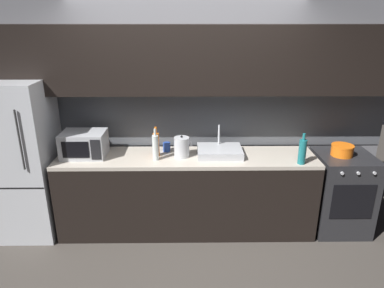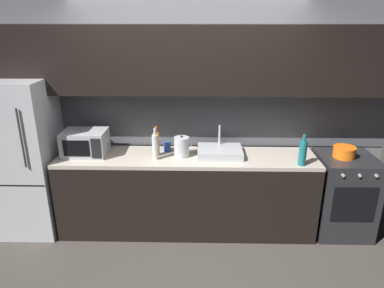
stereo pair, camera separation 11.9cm
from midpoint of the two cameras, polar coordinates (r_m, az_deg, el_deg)
name	(u,v)px [view 1 (the left image)]	position (r m, az deg, el deg)	size (l,w,h in m)	color
ground_plane	(187,282)	(3.49, -1.89, -21.59)	(10.00, 10.00, 0.00)	#3D3833
back_wall	(186,91)	(3.89, -1.80, 8.60)	(4.54, 0.44, 2.50)	slate
counter_run	(187,193)	(3.98, -1.71, -8.01)	(2.80, 0.60, 0.90)	black
refrigerator	(22,160)	(4.23, -26.68, -2.33)	(0.68, 0.69, 1.73)	#B7BABF
oven_range	(340,192)	(4.31, 22.31, -7.30)	(0.60, 0.62, 0.90)	#232326
microwave	(84,144)	(3.93, -18.02, -0.03)	(0.46, 0.35, 0.27)	#A8AAAF
sink_basin	(220,151)	(3.81, 3.63, -1.21)	(0.48, 0.38, 0.30)	#ADAFB5
kettle	(182,147)	(3.74, -2.60, -0.50)	(0.20, 0.16, 0.24)	#B7BABF
wine_bottle_teal	(302,151)	(3.70, 16.68, -1.16)	(0.08, 0.08, 0.33)	#19666B
wine_bottle_clear	(155,147)	(3.66, -6.91, -0.53)	(0.06, 0.06, 0.34)	silver
wine_bottle_orange	(156,144)	(3.77, -6.76, -0.03)	(0.07, 0.07, 0.33)	orange
mug_blue	(167,147)	(3.92, -5.02, -0.48)	(0.08, 0.08, 0.10)	#234299
cooking_pot	(342,150)	(4.09, 22.54, -0.94)	(0.23, 0.23, 0.12)	orange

